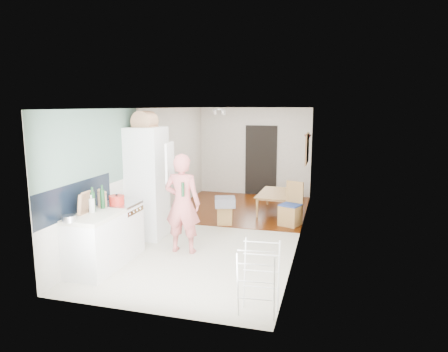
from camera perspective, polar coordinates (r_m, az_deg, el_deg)
The scene contains 32 objects.
room_shell at distance 8.08m, azimuth -0.40°, elevation 0.76°, with size 3.20×7.00×2.50m, color silver, non-canonical shape.
floor at distance 8.38m, azimuth -0.39°, elevation -7.71°, with size 3.20×7.00×0.01m, color beige.
wood_floor_overlay at distance 10.10m, azimuth 2.46°, elevation -4.58°, with size 3.20×3.30×0.01m, color #4F1F06.
sage_wall_panel at distance 6.84m, azimuth -18.07°, elevation 3.65°, with size 0.02×3.00×1.30m, color slate.
tile_splashback at distance 6.50m, azimuth -20.35°, elevation -3.05°, with size 0.02×1.90×0.50m, color black.
doorway_recess at distance 11.44m, azimuth 5.30°, elevation 2.19°, with size 0.90×0.04×2.00m, color black.
base_cabinet at distance 6.54m, azimuth -17.90°, elevation -9.40°, with size 0.60×0.90×0.86m, color white.
worktop at distance 6.41m, azimuth -18.12°, elevation -5.51°, with size 0.62×0.92×0.06m, color silver.
range_cooker at distance 7.14m, azimuth -14.61°, elevation -7.50°, with size 0.60×0.60×0.88m, color white.
cooker_top at distance 7.02m, azimuth -14.77°, elevation -3.92°, with size 0.60×0.60×0.04m, color silver.
fridge_housing at distance 7.85m, azimuth -10.93°, elevation -1.00°, with size 0.66×0.66×2.15m, color white.
fridge_door at distance 7.25m, azimuth -7.76°, elevation 1.99°, with size 0.56×0.04×0.70m, color white.
fridge_interior at distance 7.64m, azimuth -8.96°, elevation 2.37°, with size 0.02×0.52×0.66m, color white.
pinboard at distance 9.65m, azimuth 11.81°, elevation 3.86°, with size 0.03×0.90×0.70m, color tan.
pinboard_frame at distance 9.65m, azimuth 11.72°, elevation 3.86°, with size 0.01×0.94×0.74m, color #AD7B47.
wall_sconce at distance 10.28m, azimuth 11.86°, elevation 5.35°, with size 0.18×0.18×0.16m, color maroon.
person at distance 6.94m, azimuth -5.98°, elevation -2.67°, with size 0.75×0.49×2.07m, color #D46A67.
dining_table at distance 9.72m, azimuth 7.56°, elevation -4.00°, with size 1.19×0.67×0.42m, color #AD7B47.
dining_chair at distance 8.65m, azimuth 9.48°, elevation -4.01°, with size 0.40×0.40×0.94m, color #AD7B47, non-canonical shape.
stool at distance 8.70m, azimuth 0.15°, elevation -5.60°, with size 0.32×0.32×0.42m, color #AD7B47, non-canonical shape.
grey_drape at distance 8.57m, azimuth 0.13°, elevation -3.72°, with size 0.43×0.43×0.19m, color gray.
drying_rack at distance 5.07m, azimuth 4.99°, elevation -14.55°, with size 0.46×0.42×0.90m, color white, non-canonical shape.
bread_bin at distance 7.76m, azimuth -11.26°, elevation 7.68°, with size 0.41×0.39×0.22m, color tan, non-canonical shape.
red_casserole at distance 6.90m, azimuth -15.06°, elevation -3.34°, with size 0.26×0.26×0.15m, color red.
steel_pan at distance 6.11m, azimuth -21.25°, elevation -5.70°, with size 0.19×0.19×0.09m, color silver.
held_bottle at distance 6.76m, azimuth -5.90°, elevation -1.92°, with size 0.05×0.05×0.24m, color #164020.
bottle_a at distance 6.51m, azimuth -18.24°, elevation -3.57°, with size 0.07×0.07×0.32m, color #164020.
bottle_b at distance 6.69m, azimuth -16.96°, elevation -3.16°, with size 0.07×0.07×0.31m, color #164020.
bottle_c at distance 6.50m, azimuth -18.37°, elevation -4.00°, with size 0.09×0.09×0.23m, color silver.
pepper_mill_front at distance 6.80m, azimuth -17.33°, elevation -3.29°, with size 0.06×0.06×0.24m, color tan.
pepper_mill_back at distance 6.80m, azimuth -16.62°, elevation -3.39°, with size 0.06×0.06×0.20m, color tan.
chopping_boards at distance 6.42m, azimuth -19.22°, elevation -3.63°, with size 0.04×0.26×0.35m, color tan, non-canonical shape.
Camera 1 is at (2.16, -7.68, 2.55)m, focal length 32.00 mm.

